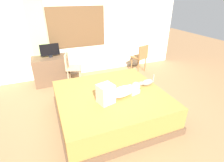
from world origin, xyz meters
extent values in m
plane|color=olive|center=(0.00, 0.00, 0.00)|extent=(16.00, 16.00, 0.00)
cube|color=beige|center=(0.00, 2.54, 1.45)|extent=(6.40, 0.12, 2.90)
cube|color=brown|center=(-0.02, 2.47, 1.40)|extent=(1.59, 0.02, 1.11)
cube|color=white|center=(-0.02, 2.47, 1.40)|extent=(1.51, 0.02, 1.03)
cube|color=brown|center=(0.07, 0.11, 0.07)|extent=(2.05, 1.96, 0.14)
cube|color=olive|center=(0.07, 0.11, 0.34)|extent=(1.99, 1.90, 0.40)
ellipsoid|color=silver|center=(0.23, -0.04, 0.62)|extent=(0.61, 0.40, 0.17)
sphere|color=beige|center=(0.56, 0.05, 0.62)|extent=(0.17, 0.17, 0.17)
cube|color=beige|center=(-0.13, -0.14, 0.71)|extent=(0.31, 0.30, 0.34)
cube|color=beige|center=(0.45, 0.02, 0.58)|extent=(0.27, 0.32, 0.08)
ellipsoid|color=gray|center=(0.88, 0.14, 0.60)|extent=(0.27, 0.13, 0.13)
sphere|color=gray|center=(0.72, 0.13, 0.61)|extent=(0.08, 0.08, 0.08)
cylinder|color=gray|center=(1.03, 0.15, 0.67)|extent=(0.02, 0.02, 0.16)
cube|color=brown|center=(-0.89, 2.14, 0.37)|extent=(0.90, 0.56, 0.74)
cylinder|color=black|center=(-0.84, 2.14, 0.77)|extent=(0.10, 0.10, 0.05)
cube|color=black|center=(-0.84, 2.14, 0.94)|extent=(0.48, 0.06, 0.30)
cylinder|color=teal|center=(-0.70, 2.34, 0.79)|extent=(0.07, 0.07, 0.09)
cylinder|color=tan|center=(-0.13, 1.95, 0.22)|extent=(0.04, 0.04, 0.44)
cylinder|color=tan|center=(-0.21, 1.66, 0.22)|extent=(0.04, 0.04, 0.44)
cylinder|color=tan|center=(-0.42, 2.04, 0.22)|extent=(0.04, 0.04, 0.44)
cylinder|color=tan|center=(-0.51, 1.75, 0.22)|extent=(0.04, 0.04, 0.44)
cube|color=tan|center=(-0.32, 1.85, 0.46)|extent=(0.47, 0.47, 0.04)
cube|color=tan|center=(-0.48, 1.90, 0.67)|extent=(0.15, 0.38, 0.38)
cylinder|color=brown|center=(1.55, 2.07, 0.22)|extent=(0.04, 0.04, 0.44)
cylinder|color=brown|center=(1.84, 2.16, 0.22)|extent=(0.04, 0.04, 0.44)
cylinder|color=brown|center=(1.64, 1.78, 0.22)|extent=(0.04, 0.04, 0.44)
cylinder|color=brown|center=(1.93, 1.87, 0.22)|extent=(0.04, 0.04, 0.44)
cube|color=brown|center=(1.74, 1.97, 0.46)|extent=(0.48, 0.48, 0.04)
cube|color=brown|center=(1.79, 1.81, 0.67)|extent=(0.37, 0.15, 0.38)
cube|color=#ADCC75|center=(-1.05, 2.42, 1.27)|extent=(0.44, 0.06, 2.53)
camera|label=1|loc=(-0.99, -2.56, 2.23)|focal=28.01mm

